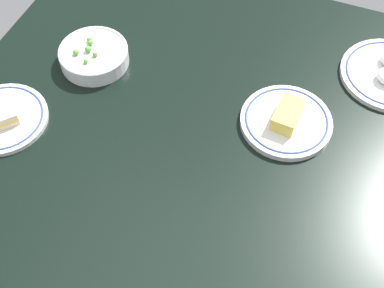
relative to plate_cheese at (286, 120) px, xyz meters
The scene contains 4 objects.
dining_table 21.97cm from the plate_cheese, 50.04° to the right, with size 117.51×113.59×4.00cm, color black.
plate_cheese is the anchor object (origin of this frame).
bowl_peas 47.83cm from the plate_cheese, 91.44° to the right, with size 16.52×16.52×5.35cm.
plate_sandwich 62.35cm from the plate_cheese, 69.24° to the right, with size 19.77×19.77×4.32cm.
Camera 1 is at (57.06, 22.66, 93.82)cm, focal length 47.87 mm.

